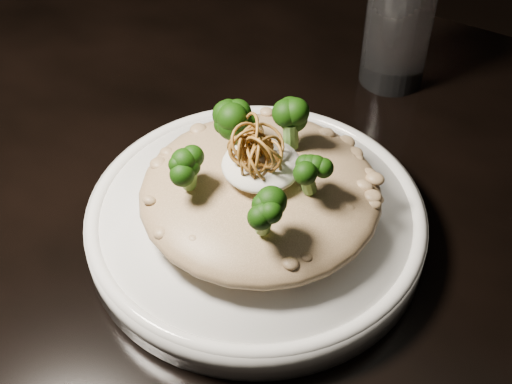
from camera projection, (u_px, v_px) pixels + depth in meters
table at (283, 265)px, 0.73m from camera, size 1.10×0.80×0.75m
plate at (256, 223)px, 0.64m from camera, size 0.30×0.30×0.03m
risotto at (260, 192)px, 0.61m from camera, size 0.21×0.21×0.05m
broccoli at (254, 156)px, 0.57m from camera, size 0.14×0.14×0.05m
cheese at (261, 165)px, 0.59m from camera, size 0.07×0.07×0.02m
shallots at (258, 139)px, 0.57m from camera, size 0.06×0.06×0.04m
drinking_glass at (397, 31)px, 0.78m from camera, size 0.09×0.09×0.13m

